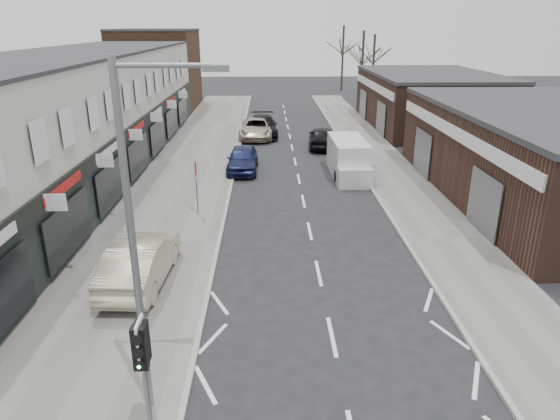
{
  "coord_description": "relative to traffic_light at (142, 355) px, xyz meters",
  "views": [
    {
      "loc": [
        -1.86,
        -10.41,
        8.64
      ],
      "look_at": [
        -1.44,
        5.75,
        2.6
      ],
      "focal_mm": 32.0,
      "sensor_mm": 36.0,
      "label": 1
    }
  ],
  "objects": [
    {
      "name": "tree_far_b",
      "position": [
        15.9,
        56.02,
        -2.41
      ],
      "size": [
        3.6,
        3.6,
        7.5
      ],
      "primitive_type": null,
      "color": "#382D26",
      "rests_on": "ground"
    },
    {
      "name": "pavement_left",
      "position": [
        -2.35,
        24.02,
        -2.35
      ],
      "size": [
        5.5,
        64.0,
        0.12
      ],
      "primitive_type": "cube",
      "color": "slate",
      "rests_on": "ground"
    },
    {
      "name": "right_unit_far",
      "position": [
        16.9,
        36.02,
        -0.16
      ],
      "size": [
        10.0,
        16.0,
        4.5
      ],
      "primitive_type": "cube",
      "color": "#3D271B",
      "rests_on": "ground"
    },
    {
      "name": "warning_sign",
      "position": [
        -0.76,
        14.02,
        -0.21
      ],
      "size": [
        0.12,
        0.8,
        2.7
      ],
      "color": "slate",
      "rests_on": "pavement_left"
    },
    {
      "name": "parked_car_right_a",
      "position": [
        7.9,
        21.79,
        -1.73
      ],
      "size": [
        1.72,
        4.22,
        1.36
      ],
      "primitive_type": "imported",
      "rotation": [
        0.0,
        0.0,
        3.21
      ],
      "color": "silver",
      "rests_on": "ground"
    },
    {
      "name": "street_lamp",
      "position": [
        -0.13,
        1.22,
        2.2
      ],
      "size": [
        2.23,
        0.22,
        8.0
      ],
      "color": "slate",
      "rests_on": "pavement_left"
    },
    {
      "name": "parked_car_left_c",
      "position": [
        1.7,
        31.51,
        -1.64
      ],
      "size": [
        2.78,
        5.66,
        1.55
      ],
      "primitive_type": "imported",
      "rotation": [
        0.0,
        0.0,
        -0.04
      ],
      "color": "#B2A38E",
      "rests_on": "ground"
    },
    {
      "name": "sedan_on_pavement",
      "position": [
        -1.89,
        7.3,
        -1.48
      ],
      "size": [
        1.99,
        5.03,
        1.63
      ],
      "primitive_type": "imported",
      "rotation": [
        0.0,
        0.0,
        3.09
      ],
      "color": "#ABA488",
      "rests_on": "pavement_left"
    },
    {
      "name": "white_van",
      "position": [
        7.44,
        20.78,
        -1.39
      ],
      "size": [
        2.01,
        5.58,
        2.17
      ],
      "rotation": [
        0.0,
        0.0,
        0.01
      ],
      "color": "silver",
      "rests_on": "ground"
    },
    {
      "name": "parked_car_right_b",
      "position": [
        6.6,
        27.95,
        -1.62
      ],
      "size": [
        2.26,
        4.79,
        1.58
      ],
      "primitive_type": "imported",
      "rotation": [
        0.0,
        0.0,
        3.06
      ],
      "color": "black",
      "rests_on": "ground"
    },
    {
      "name": "parked_car_left_b",
      "position": [
        2.2,
        32.31,
        -1.6
      ],
      "size": [
        2.48,
        5.68,
        1.63
      ],
      "primitive_type": "imported",
      "rotation": [
        0.0,
        0.0,
        0.04
      ],
      "color": "black",
      "rests_on": "ground"
    },
    {
      "name": "traffic_light",
      "position": [
        0.0,
        0.0,
        0.0
      ],
      "size": [
        0.28,
        0.6,
        3.1
      ],
      "color": "slate",
      "rests_on": "pavement_left"
    },
    {
      "name": "ground",
      "position": [
        4.4,
        2.02,
        -2.41
      ],
      "size": [
        160.0,
        160.0,
        0.0
      ],
      "primitive_type": "plane",
      "color": "black",
      "rests_on": "ground"
    },
    {
      "name": "tree_far_c",
      "position": [
        12.9,
        62.02,
        -2.41
      ],
      "size": [
        3.6,
        3.6,
        8.5
      ],
      "primitive_type": null,
      "color": "#382D26",
      "rests_on": "ground"
    },
    {
      "name": "pavement_right",
      "position": [
        10.15,
        24.02,
        -2.35
      ],
      "size": [
        3.5,
        64.0,
        0.12
      ],
      "primitive_type": "cube",
      "color": "slate",
      "rests_on": "ground"
    },
    {
      "name": "pedestrian",
      "position": [
        -2.74,
        7.62,
        -1.55
      ],
      "size": [
        0.65,
        0.55,
        1.5
      ],
      "primitive_type": "imported",
      "rotation": [
        0.0,
        0.0,
        2.71
      ],
      "color": "#222227",
      "rests_on": "pavement_left"
    },
    {
      "name": "right_unit_near",
      "position": [
        16.9,
        16.02,
        -0.16
      ],
      "size": [
        10.0,
        18.0,
        4.5
      ],
      "primitive_type": "cube",
      "color": "#3D271B",
      "rests_on": "ground"
    },
    {
      "name": "parked_car_left_a",
      "position": [
        1.0,
        21.79,
        -1.64
      ],
      "size": [
        1.92,
        4.59,
        1.55
      ],
      "primitive_type": "imported",
      "rotation": [
        0.0,
        0.0,
        -0.02
      ],
      "color": "#151A42",
      "rests_on": "ground"
    },
    {
      "name": "tree_far_a",
      "position": [
        13.4,
        50.02,
        -2.41
      ],
      "size": [
        3.6,
        3.6,
        8.0
      ],
      "primitive_type": null,
      "color": "#382D26",
      "rests_on": "ground"
    },
    {
      "name": "brick_block_far",
      "position": [
        -9.1,
        47.02,
        1.59
      ],
      "size": [
        8.0,
        10.0,
        8.0
      ],
      "primitive_type": "cube",
      "color": "#4C3120",
      "rests_on": "ground"
    },
    {
      "name": "shop_terrace_left",
      "position": [
        -9.1,
        21.52,
        1.14
      ],
      "size": [
        8.0,
        41.0,
        7.1
      ],
      "primitive_type": "cube",
      "color": "beige",
      "rests_on": "ground"
    }
  ]
}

